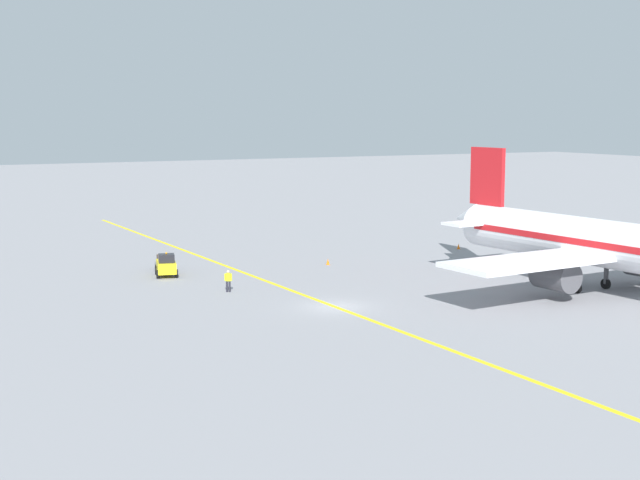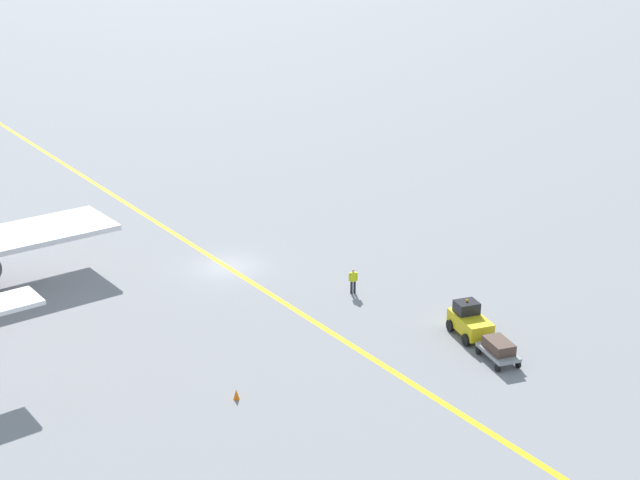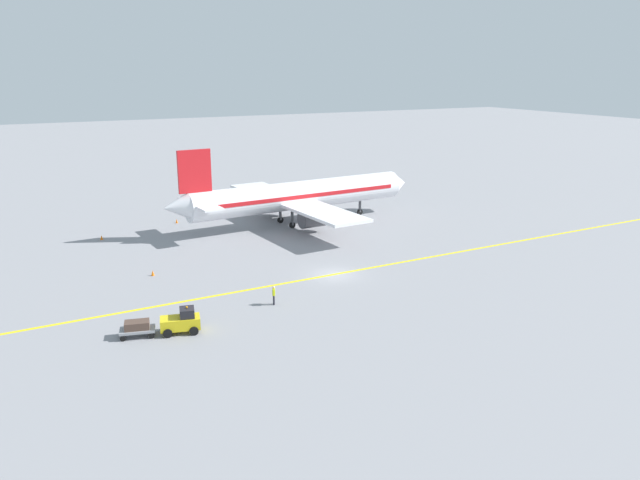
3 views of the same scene
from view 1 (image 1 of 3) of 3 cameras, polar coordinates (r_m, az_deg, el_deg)
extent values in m
plane|color=gray|center=(62.74, 0.97, -4.30)|extent=(400.00, 400.00, 0.00)
cube|color=yellow|center=(62.74, 0.97, -4.30)|extent=(3.97, 119.96, 0.01)
cylinder|color=white|center=(69.54, 18.32, -0.32)|extent=(5.83, 30.19, 3.60)
cone|color=white|center=(81.00, 9.40, 1.32)|extent=(3.28, 3.22, 3.06)
cube|color=red|center=(69.52, 18.33, -0.19)|extent=(5.65, 27.20, 0.50)
cube|color=white|center=(70.28, 17.68, -0.80)|extent=(28.31, 7.28, 0.36)
cylinder|color=#4C4C51|center=(66.81, 14.82, -2.21)|extent=(2.43, 3.36, 2.20)
cube|color=red|center=(78.78, 10.66, 4.03)|extent=(0.66, 4.02, 5.00)
cube|color=white|center=(78.77, 10.83, 1.17)|extent=(9.15, 3.07, 0.24)
cylinder|color=#4C4C51|center=(72.39, 17.85, -1.91)|extent=(0.36, 0.36, 2.00)
cylinder|color=black|center=(72.56, 17.82, -2.68)|extent=(0.34, 0.82, 0.80)
cylinder|color=#4C4C51|center=(70.01, 16.14, -2.16)|extent=(0.36, 0.36, 2.00)
cylinder|color=black|center=(70.19, 16.11, -2.97)|extent=(0.34, 0.82, 0.80)
cube|color=gold|center=(75.58, -9.82, -1.69)|extent=(2.17, 3.27, 0.90)
cube|color=black|center=(74.91, -9.80, -1.16)|extent=(1.50, 1.37, 0.70)
sphere|color=orange|center=(74.84, -9.81, -0.83)|extent=(0.16, 0.16, 0.16)
cylinder|color=black|center=(74.75, -9.19, -2.13)|extent=(0.41, 0.74, 0.70)
cylinder|color=black|center=(74.66, -10.33, -2.17)|extent=(0.41, 0.74, 0.70)
cylinder|color=black|center=(76.66, -9.30, -1.88)|extent=(0.41, 0.74, 0.70)
cylinder|color=black|center=(76.57, -10.42, -1.92)|extent=(0.41, 0.74, 0.70)
cube|color=gray|center=(78.77, -9.97, -1.50)|extent=(1.98, 2.86, 0.20)
cube|color=#4C382D|center=(78.71, -9.97, -1.21)|extent=(1.52, 2.03, 0.60)
cylinder|color=black|center=(77.84, -9.45, -1.84)|extent=(0.24, 0.46, 0.44)
cylinder|color=black|center=(77.77, -10.38, -1.87)|extent=(0.24, 0.46, 0.44)
cylinder|color=black|center=(79.89, -9.56, -1.59)|extent=(0.24, 0.46, 0.44)
cylinder|color=black|center=(79.82, -10.46, -1.62)|extent=(0.24, 0.46, 0.44)
cylinder|color=#23232D|center=(68.23, -5.81, -2.98)|extent=(0.16, 0.16, 0.85)
cylinder|color=#23232D|center=(68.24, -5.97, -2.98)|extent=(0.16, 0.16, 0.85)
cube|color=#CCD819|center=(68.10, -5.90, -2.38)|extent=(0.42, 0.35, 0.60)
cylinder|color=#CCD819|center=(68.09, -5.70, -2.38)|extent=(0.10, 0.10, 0.55)
cylinder|color=#CCD819|center=(68.12, -6.10, -2.38)|extent=(0.10, 0.10, 0.55)
sphere|color=beige|center=(68.03, -5.90, -2.03)|extent=(0.22, 0.22, 0.22)
cone|color=orange|center=(80.16, 0.51, -1.40)|extent=(0.32, 0.32, 0.55)
cone|color=orange|center=(85.44, 15.01, -1.09)|extent=(0.32, 0.32, 0.55)
cone|color=orange|center=(90.64, 8.86, -0.40)|extent=(0.32, 0.32, 0.55)
camera|label=2|loc=(119.09, 0.30, 12.81)|focal=50.00mm
camera|label=3|loc=(85.15, -43.13, 10.17)|focal=35.00mm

